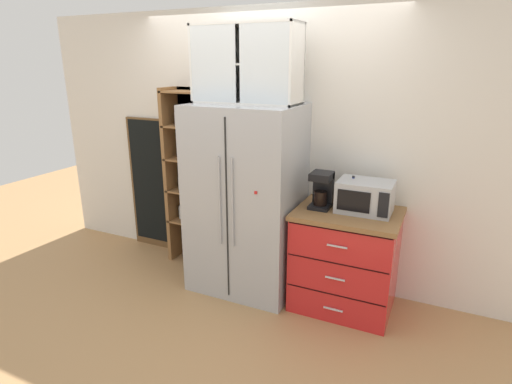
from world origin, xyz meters
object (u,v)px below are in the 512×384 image
(microwave, at_px, (365,196))
(mug_red, at_px, (350,205))
(mug_cream, at_px, (348,207))
(bottle_clear, at_px, (352,196))
(refrigerator, at_px, (246,200))
(chalkboard_menu, at_px, (153,184))
(bottle_cobalt, at_px, (352,194))
(coffee_maker, at_px, (322,190))

(microwave, relative_size, mug_red, 4.08)
(mug_cream, bearing_deg, bottle_clear, 90.77)
(refrigerator, bearing_deg, microwave, 4.70)
(mug_cream, xyz_separation_m, chalkboard_menu, (-2.27, 0.34, -0.18))
(mug_cream, xyz_separation_m, bottle_clear, (-0.00, 0.14, 0.06))
(mug_red, relative_size, chalkboard_menu, 0.07)
(mug_red, xyz_separation_m, chalkboard_menu, (-2.27, 0.28, -0.18))
(chalkboard_menu, bearing_deg, bottle_cobalt, -5.07)
(coffee_maker, relative_size, mug_cream, 2.78)
(microwave, bearing_deg, mug_cream, -141.12)
(microwave, height_order, bottle_cobalt, bottle_cobalt)
(bottle_cobalt, relative_size, bottle_clear, 1.15)
(mug_red, height_order, bottle_cobalt, bottle_cobalt)
(chalkboard_menu, bearing_deg, mug_cream, -8.55)
(coffee_maker, bearing_deg, mug_cream, -11.72)
(refrigerator, height_order, mug_cream, refrigerator)
(refrigerator, distance_m, bottle_clear, 0.95)
(bottle_cobalt, xyz_separation_m, chalkboard_menu, (-2.27, 0.20, -0.26))
(coffee_maker, bearing_deg, chalkboard_menu, 171.83)
(refrigerator, xyz_separation_m, mug_red, (0.94, 0.06, 0.07))
(microwave, bearing_deg, mug_red, -164.76)
(chalkboard_menu, bearing_deg, refrigerator, -14.09)
(microwave, xyz_separation_m, coffee_maker, (-0.35, -0.04, 0.03))
(mug_cream, bearing_deg, chalkboard_menu, 171.45)
(mug_red, relative_size, mug_cream, 0.97)
(refrigerator, height_order, bottle_clear, refrigerator)
(mug_red, bearing_deg, mug_cream, -90.02)
(bottle_cobalt, height_order, bottle_clear, bottle_cobalt)
(coffee_maker, height_order, bottle_cobalt, coffee_maker)
(bottle_clear, bearing_deg, bottle_cobalt, 90.00)
(microwave, xyz_separation_m, mug_red, (-0.11, -0.03, -0.08))
(mug_red, bearing_deg, microwave, 15.24)
(mug_cream, bearing_deg, microwave, 38.88)
(coffee_maker, xyz_separation_m, mug_red, (0.24, 0.01, -0.11))
(bottle_clear, xyz_separation_m, chalkboard_menu, (-2.27, 0.20, -0.24))
(microwave, xyz_separation_m, bottle_cobalt, (-0.12, 0.05, -0.01))
(refrigerator, height_order, mug_red, refrigerator)
(coffee_maker, distance_m, mug_cream, 0.27)
(mug_red, xyz_separation_m, bottle_cobalt, (-0.00, 0.08, 0.07))
(coffee_maker, distance_m, bottle_cobalt, 0.26)
(mug_red, bearing_deg, refrigerator, -176.63)
(mug_red, distance_m, mug_cream, 0.06)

